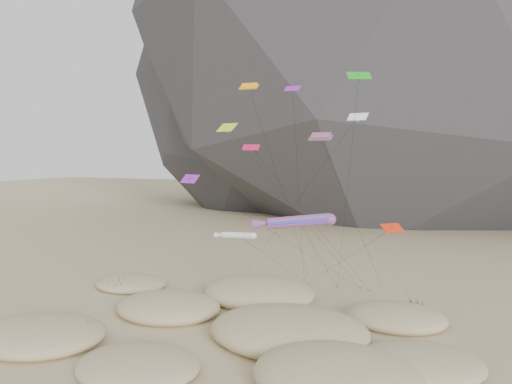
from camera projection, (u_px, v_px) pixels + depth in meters
ground at (237, 345)px, 47.10m from camera, size 500.00×500.00×0.00m
dunes at (244, 325)px, 50.50m from camera, size 48.40×33.47×3.63m
dune_grass at (241, 327)px, 49.68m from camera, size 42.19×26.57×1.48m
kite_stakes at (324, 286)px, 67.65m from camera, size 22.39×5.00×0.30m
rainbow_tube_kite at (296, 221)px, 53.74m from camera, size 8.95×15.30×11.76m
white_tube_kite at (236, 235)px, 57.47m from camera, size 8.70×13.63×9.24m
orange_parafoil at (250, 90)px, 61.19m from camera, size 5.14×13.80×26.71m
multi_parafoil at (322, 139)px, 51.64m from camera, size 5.26×18.48×20.28m
delta_kites at (294, 145)px, 56.30m from camera, size 25.32×17.00×26.51m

